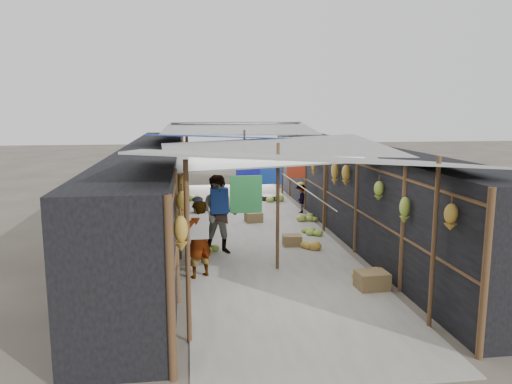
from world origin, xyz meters
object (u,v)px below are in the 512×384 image
vendor_elderly (198,239)px  shopper_blue (219,215)px  black_basin (269,198)px  vendor_seated (301,199)px  crate_near (292,241)px

vendor_elderly → shopper_blue: size_ratio=0.86×
black_basin → vendor_seated: bearing=-74.4°
crate_near → shopper_blue: (-1.76, -0.39, 0.77)m
crate_near → vendor_seated: 3.83m
crate_near → black_basin: crate_near is taller
crate_near → vendor_elderly: (-2.27, -1.99, 0.64)m
black_basin → shopper_blue: 6.76m
vendor_elderly → vendor_seated: vendor_elderly is taller
crate_near → vendor_seated: (1.04, 3.67, 0.33)m
black_basin → vendor_seated: size_ratio=0.66×
crate_near → vendor_seated: bearing=80.1°
crate_near → vendor_seated: vendor_seated is taller
crate_near → vendor_seated: size_ratio=0.48×
vendor_seated → crate_near: bearing=-8.4°
crate_near → black_basin: (0.40, 5.97, -0.04)m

